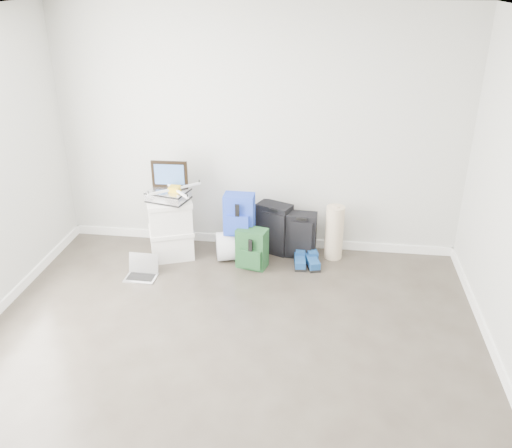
# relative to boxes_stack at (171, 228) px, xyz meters

# --- Properties ---
(ground) EXTENTS (5.00, 5.00, 0.00)m
(ground) POSITION_rel_boxes_stack_xyz_m (0.92, -2.07, -0.34)
(ground) COLOR #342C25
(ground) RESTS_ON ground
(room_envelope) EXTENTS (4.52, 5.02, 2.71)m
(room_envelope) POSITION_rel_boxes_stack_xyz_m (0.92, -2.05, 1.38)
(room_envelope) COLOR beige
(room_envelope) RESTS_ON ground
(boxes_stack) EXTENTS (0.59, 0.53, 0.68)m
(boxes_stack) POSITION_rel_boxes_stack_xyz_m (0.00, 0.00, 0.00)
(boxes_stack) COLOR silver
(boxes_stack) RESTS_ON ground
(briefcase) EXTENTS (0.47, 0.39, 0.12)m
(briefcase) POSITION_rel_boxes_stack_xyz_m (0.00, -0.00, 0.40)
(briefcase) COLOR #B2B2B7
(briefcase) RESTS_ON boxes_stack
(painting) EXTENTS (0.40, 0.04, 0.30)m
(painting) POSITION_rel_boxes_stack_xyz_m (0.00, 0.10, 0.61)
(painting) COLOR black
(painting) RESTS_ON briefcase
(drone) EXTENTS (0.48, 0.48, 0.06)m
(drone) POSITION_rel_boxes_stack_xyz_m (0.08, -0.02, 0.49)
(drone) COLOR gold
(drone) RESTS_ON briefcase
(duffel_bag) EXTENTS (0.59, 0.46, 0.32)m
(duffel_bag) POSITION_rel_boxes_stack_xyz_m (0.77, 0.05, -0.18)
(duffel_bag) COLOR #96989E
(duffel_bag) RESTS_ON ground
(blue_backpack) EXTENTS (0.33, 0.24, 0.46)m
(blue_backpack) POSITION_rel_boxes_stack_xyz_m (0.77, 0.02, 0.20)
(blue_backpack) COLOR #1B2AB5
(blue_backpack) RESTS_ON duffel_bag
(large_suitcase) EXTENTS (0.43, 0.37, 0.58)m
(large_suitcase) POSITION_rel_boxes_stack_xyz_m (1.13, 0.27, -0.05)
(large_suitcase) COLOR black
(large_suitcase) RESTS_ON ground
(green_backpack) EXTENTS (0.36, 0.30, 0.45)m
(green_backpack) POSITION_rel_boxes_stack_xyz_m (0.93, -0.13, -0.13)
(green_backpack) COLOR #163D22
(green_backpack) RESTS_ON ground
(carry_on) EXTENTS (0.34, 0.23, 0.52)m
(carry_on) POSITION_rel_boxes_stack_xyz_m (1.45, 0.19, -0.08)
(carry_on) COLOR black
(carry_on) RESTS_ON ground
(shoes) EXTENTS (0.31, 0.33, 0.10)m
(shoes) POSITION_rel_boxes_stack_xyz_m (1.52, -0.03, -0.29)
(shoes) COLOR black
(shoes) RESTS_ON ground
(rolled_rug) EXTENTS (0.20, 0.20, 0.62)m
(rolled_rug) POSITION_rel_boxes_stack_xyz_m (1.81, 0.21, -0.03)
(rolled_rug) COLOR tan
(rolled_rug) RESTS_ON ground
(laptop) EXTENTS (0.33, 0.24, 0.23)m
(laptop) POSITION_rel_boxes_stack_xyz_m (-0.20, -0.49, -0.29)
(laptop) COLOR #B4B5B9
(laptop) RESTS_ON ground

